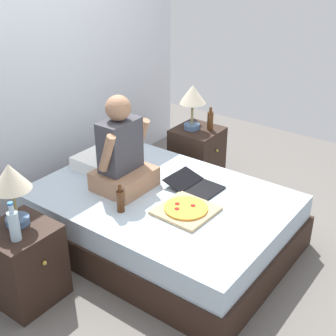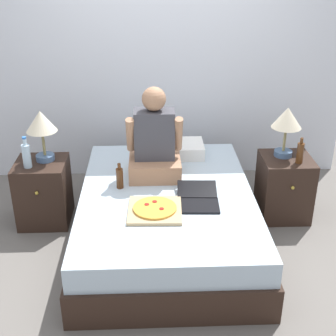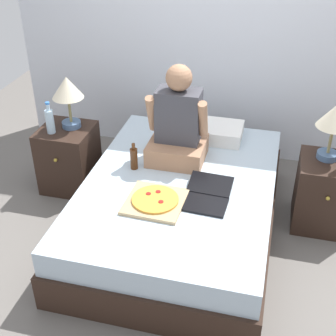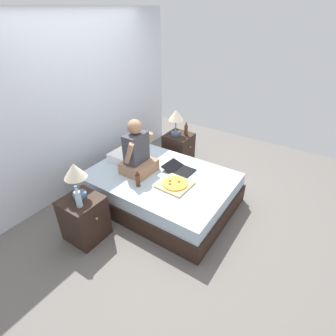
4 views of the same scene
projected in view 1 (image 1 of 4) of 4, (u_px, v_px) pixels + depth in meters
ground_plane at (162, 242)px, 3.95m from camera, size 5.81×5.81×0.00m
wall_back at (37, 70)px, 4.11m from camera, size 3.81×0.12×2.50m
bed at (162, 219)px, 3.84m from camera, size 1.44×2.03×0.47m
nightstand_left at (24, 263)px, 3.24m from camera, size 0.44×0.47×0.58m
lamp_on_left_nightstand at (11, 181)px, 3.01m from camera, size 0.26×0.26×0.45m
water_bottle at (14, 225)px, 2.95m from camera, size 0.07×0.07×0.28m
nightstand_right at (197, 155)px, 4.79m from camera, size 0.44×0.47×0.58m
lamp_on_right_nightstand at (193, 97)px, 4.51m from camera, size 0.26×0.26×0.45m
beer_bottle at (210, 120)px, 4.61m from camera, size 0.06×0.06×0.23m
pillow at (104, 158)px, 4.18m from camera, size 0.52×0.34×0.12m
person_seated at (122, 155)px, 3.71m from camera, size 0.47×0.40×0.78m
laptop at (197, 187)px, 3.80m from camera, size 0.34×0.43×0.07m
pizza_box at (186, 210)px, 3.49m from camera, size 0.41×0.41×0.05m
beer_bottle_on_bed at (120, 201)px, 3.47m from camera, size 0.06×0.06×0.22m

